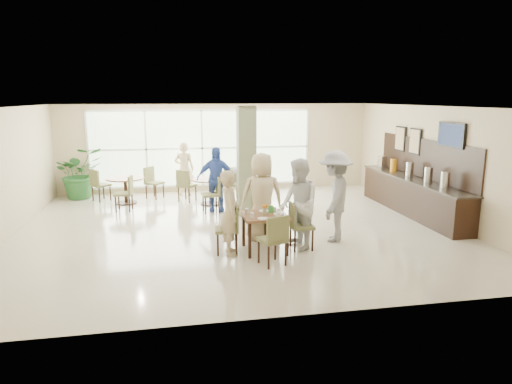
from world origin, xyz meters
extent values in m
plane|color=beige|center=(0.00, 0.00, 0.00)|extent=(10.00, 10.00, 0.00)
plane|color=white|center=(0.00, 0.00, 2.80)|extent=(10.00, 10.00, 0.00)
plane|color=beige|center=(0.00, 4.50, 1.40)|extent=(10.00, 0.00, 10.00)
plane|color=beige|center=(0.00, -4.50, 1.40)|extent=(10.00, 0.00, 10.00)
plane|color=beige|center=(-5.00, 0.00, 1.40)|extent=(0.00, 9.00, 9.00)
plane|color=beige|center=(5.00, 0.00, 1.40)|extent=(0.00, 9.00, 9.00)
plane|color=silver|center=(-0.50, 4.47, 1.40)|extent=(7.00, 0.00, 7.00)
cube|color=#67704E|center=(0.40, 1.20, 1.40)|extent=(0.45, 0.45, 2.80)
cube|color=brown|center=(0.28, -1.71, 0.72)|extent=(0.87, 0.87, 0.05)
cube|color=black|center=(-0.09, -2.08, 0.35)|extent=(0.06, 0.06, 0.70)
cube|color=black|center=(0.64, -2.08, 0.35)|extent=(0.06, 0.06, 0.70)
cube|color=black|center=(-0.09, -1.34, 0.35)|extent=(0.06, 0.06, 0.70)
cube|color=black|center=(0.64, -1.34, 0.35)|extent=(0.06, 0.06, 0.70)
cylinder|color=brown|center=(-2.81, 3.10, 0.73)|extent=(1.08, 1.08, 0.04)
cylinder|color=black|center=(-2.81, 3.10, 0.35)|extent=(0.10, 0.10, 0.71)
cylinder|color=black|center=(-2.81, 3.10, 0.01)|extent=(0.60, 0.60, 0.03)
cylinder|color=brown|center=(-0.41, 2.55, 0.73)|extent=(1.13, 1.13, 0.04)
cylinder|color=black|center=(-0.41, 2.55, 0.35)|extent=(0.10, 0.10, 0.71)
cylinder|color=black|center=(-0.41, 2.55, 0.01)|extent=(0.60, 0.60, 0.03)
cylinder|color=white|center=(0.50, -1.94, 0.80)|extent=(0.08, 0.08, 0.10)
cylinder|color=white|center=(-0.01, -1.91, 0.80)|extent=(0.08, 0.08, 0.10)
cylinder|color=white|center=(-0.05, -1.56, 0.80)|extent=(0.08, 0.08, 0.10)
cylinder|color=white|center=(0.51, -1.54, 0.80)|extent=(0.08, 0.08, 0.10)
cylinder|color=white|center=(0.17, -2.04, 0.76)|extent=(0.20, 0.20, 0.01)
cylinder|color=white|center=(0.31, -1.46, 0.76)|extent=(0.20, 0.20, 0.01)
cylinder|color=white|center=(0.55, -1.75, 0.76)|extent=(0.20, 0.20, 0.01)
cylinder|color=#99B27F|center=(0.28, -1.71, 0.81)|extent=(0.07, 0.07, 0.12)
sphere|color=orange|center=(0.31, -1.71, 0.92)|extent=(0.07, 0.07, 0.07)
sphere|color=orange|center=(0.26, -1.68, 0.92)|extent=(0.07, 0.07, 0.07)
sphere|color=orange|center=(0.26, -1.73, 0.92)|extent=(0.07, 0.07, 0.07)
cube|color=green|center=(0.43, -1.61, 0.82)|extent=(0.10, 0.03, 0.15)
cube|color=black|center=(4.68, 0.50, 0.45)|extent=(0.60, 4.60, 0.90)
cube|color=black|center=(4.68, 0.50, 0.92)|extent=(0.64, 4.70, 0.04)
cube|color=black|center=(4.97, 0.50, 1.45)|extent=(0.04, 4.60, 1.00)
cylinder|color=silver|center=(4.68, -0.90, 1.14)|extent=(0.20, 0.20, 0.40)
cylinder|color=silver|center=(4.68, -0.20, 1.14)|extent=(0.20, 0.20, 0.40)
cylinder|color=silver|center=(4.68, 0.70, 1.14)|extent=(0.20, 0.20, 0.40)
cylinder|color=orange|center=(4.68, 1.60, 1.12)|extent=(0.18, 0.18, 0.36)
cube|color=silver|center=(4.68, 2.30, 1.12)|extent=(0.18, 0.30, 0.36)
cube|color=black|center=(4.94, -0.60, 2.15)|extent=(0.06, 1.00, 0.58)
cube|color=#7F99CC|center=(4.92, -0.60, 2.15)|extent=(0.01, 0.92, 0.50)
cube|color=black|center=(4.95, 1.00, 1.85)|extent=(0.04, 0.55, 0.70)
cube|color=olive|center=(4.92, 1.00, 1.85)|extent=(0.01, 0.47, 0.62)
cube|color=black|center=(4.95, 1.80, 1.85)|extent=(0.04, 0.55, 0.70)
cube|color=olive|center=(4.92, 1.80, 1.85)|extent=(0.01, 0.47, 0.62)
imported|color=#26602A|center=(-4.22, 4.07, 0.77)|extent=(1.83, 1.83, 1.55)
imported|color=#C9B286|center=(-0.41, -1.76, 0.83)|extent=(0.40, 0.60, 1.65)
imported|color=#C9B286|center=(0.37, -0.94, 0.94)|extent=(0.93, 0.52, 1.88)
imported|color=white|center=(0.98, -1.67, 0.92)|extent=(0.80, 0.97, 1.83)
imported|color=gray|center=(1.87, -1.30, 0.97)|extent=(1.22, 1.44, 1.93)
imported|color=#3A59B0|center=(-0.34, 1.74, 0.87)|extent=(1.07, 0.68, 1.73)
imported|color=white|center=(0.54, 2.46, 0.80)|extent=(1.03, 1.60, 1.60)
imported|color=#C9B286|center=(-1.10, 3.89, 0.83)|extent=(0.68, 0.52, 1.67)
camera|label=1|loc=(-1.49, -10.22, 3.02)|focal=32.00mm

